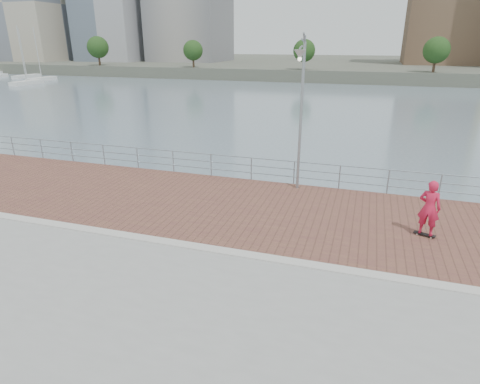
% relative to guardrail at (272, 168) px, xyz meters
% --- Properties ---
extents(water, '(400.00, 400.00, 0.00)m').
position_rel_guardrail_xyz_m(water, '(-0.00, -7.00, -2.69)').
color(water, slate).
rests_on(water, ground).
extents(brick_lane, '(40.00, 6.80, 0.02)m').
position_rel_guardrail_xyz_m(brick_lane, '(-0.00, -3.40, -0.68)').
color(brick_lane, brown).
rests_on(brick_lane, seawall).
extents(curb, '(40.00, 0.40, 0.06)m').
position_rel_guardrail_xyz_m(curb, '(-0.00, -7.00, -0.66)').
color(curb, '#B7B5AD').
rests_on(curb, seawall).
extents(far_shore, '(320.00, 95.00, 2.50)m').
position_rel_guardrail_xyz_m(far_shore, '(-0.00, 115.50, -1.44)').
color(far_shore, '#4C5142').
rests_on(far_shore, ground).
extents(guardrail, '(39.06, 0.06, 1.13)m').
position_rel_guardrail_xyz_m(guardrail, '(0.00, 0.00, 0.00)').
color(guardrail, '#8C9EA8').
rests_on(guardrail, brick_lane).
extents(street_lamp, '(0.46, 1.33, 6.28)m').
position_rel_guardrail_xyz_m(street_lamp, '(1.28, -0.96, 3.77)').
color(street_lamp, gray).
rests_on(street_lamp, brick_lane).
extents(skateboard, '(0.72, 0.39, 0.08)m').
position_rel_guardrail_xyz_m(skateboard, '(6.27, -3.91, -0.61)').
color(skateboard, black).
rests_on(skateboard, brick_lane).
extents(skateboarder, '(0.81, 0.66, 1.92)m').
position_rel_guardrail_xyz_m(skateboarder, '(6.27, -3.91, 0.37)').
color(skateboarder, red).
rests_on(skateboarder, skateboard).
extents(shoreline_trees, '(169.78, 5.06, 6.75)m').
position_rel_guardrail_xyz_m(shoreline_trees, '(15.64, 70.00, 3.71)').
color(shoreline_trees, '#473323').
rests_on(shoreline_trees, far_shore).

